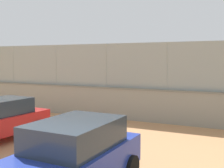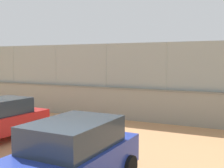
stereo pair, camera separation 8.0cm
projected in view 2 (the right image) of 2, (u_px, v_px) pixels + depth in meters
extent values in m
plane|color=tan|center=(163.00, 92.00, 26.76)|extent=(260.00, 260.00, 0.00)
cube|color=gray|center=(106.00, 103.00, 14.90)|extent=(25.81, 1.38, 1.52)
cube|color=slate|center=(106.00, 88.00, 14.83)|extent=(25.81, 1.44, 0.08)
cube|color=gray|center=(106.00, 65.00, 14.73)|extent=(25.28, 1.00, 2.22)
cylinder|color=gray|center=(167.00, 66.00, 13.37)|extent=(0.07, 0.07, 2.22)
cylinder|color=gray|center=(106.00, 65.00, 14.73)|extent=(0.07, 0.07, 2.22)
cylinder|color=gray|center=(56.00, 65.00, 16.10)|extent=(0.07, 0.07, 2.22)
cylinder|color=gray|center=(14.00, 64.00, 17.47)|extent=(0.07, 0.07, 2.22)
cylinder|color=#591919|center=(59.00, 97.00, 20.22)|extent=(0.21, 0.21, 0.73)
cylinder|color=#591919|center=(62.00, 97.00, 20.32)|extent=(0.21, 0.21, 0.73)
cylinder|color=#D14C42|center=(60.00, 88.00, 20.22)|extent=(0.48, 0.48, 0.54)
cylinder|color=tan|center=(57.00, 87.00, 20.03)|extent=(0.46, 0.38, 0.16)
cylinder|color=tan|center=(66.00, 87.00, 20.08)|extent=(0.46, 0.38, 0.16)
sphere|color=tan|center=(60.00, 83.00, 20.18)|extent=(0.21, 0.21, 0.21)
cylinder|color=black|center=(60.00, 82.00, 20.18)|extent=(0.30, 0.30, 0.05)
cylinder|color=black|center=(67.00, 87.00, 19.93)|extent=(0.26, 0.21, 0.04)
ellipsoid|color=#333338|center=(68.00, 87.00, 19.73)|extent=(0.26, 0.21, 0.24)
cylinder|color=#591919|center=(169.00, 98.00, 19.47)|extent=(0.20, 0.20, 0.77)
cylinder|color=#591919|center=(166.00, 98.00, 19.62)|extent=(0.20, 0.20, 0.77)
cylinder|color=beige|center=(168.00, 88.00, 19.49)|extent=(0.46, 0.46, 0.57)
cylinder|color=tan|center=(171.00, 87.00, 19.28)|extent=(0.33, 0.53, 0.17)
cylinder|color=tan|center=(167.00, 86.00, 19.89)|extent=(0.33, 0.53, 0.17)
sphere|color=tan|center=(168.00, 83.00, 19.45)|extent=(0.22, 0.22, 0.22)
cylinder|color=navy|center=(168.00, 81.00, 19.44)|extent=(0.31, 0.31, 0.05)
cylinder|color=black|center=(169.00, 86.00, 20.01)|extent=(0.17, 0.28, 0.04)
ellipsoid|color=#333338|center=(171.00, 86.00, 20.15)|extent=(0.16, 0.28, 0.24)
sphere|color=white|center=(45.00, 104.00, 18.76)|extent=(0.24, 0.24, 0.24)
cube|color=#23389E|center=(69.00, 165.00, 6.37)|extent=(2.01, 4.05, 0.72)
cube|color=#28333D|center=(74.00, 134.00, 6.49)|extent=(1.69, 2.30, 0.61)
cylinder|color=black|center=(129.00, 167.00, 7.19)|extent=(0.24, 0.63, 0.62)
cylinder|color=black|center=(72.00, 157.00, 7.99)|extent=(0.24, 0.63, 0.62)
cylinder|color=black|center=(37.00, 128.00, 11.30)|extent=(0.27, 0.64, 0.62)
cylinder|color=black|center=(8.00, 123.00, 12.14)|extent=(0.27, 0.64, 0.62)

